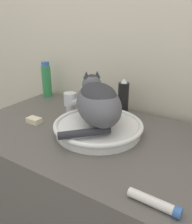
# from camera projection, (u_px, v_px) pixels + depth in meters

# --- Properties ---
(wall_back) EXTENTS (8.00, 0.05, 2.40)m
(wall_back) POSITION_uv_depth(u_px,v_px,m) (142.00, 34.00, 1.10)
(wall_back) COLOR beige
(wall_back) RESTS_ON ground_plane
(vanity_counter) EXTENTS (1.16, 0.63, 0.83)m
(vanity_counter) POSITION_uv_depth(u_px,v_px,m) (99.00, 213.00, 1.11)
(vanity_counter) COLOR #56514C
(vanity_counter) RESTS_ON ground_plane
(sink_basin) EXTENTS (0.36, 0.36, 0.05)m
(sink_basin) POSITION_uv_depth(u_px,v_px,m) (98.00, 127.00, 0.96)
(sink_basin) COLOR white
(sink_basin) RESTS_ON vanity_counter
(cat) EXTENTS (0.33, 0.37, 0.18)m
(cat) POSITION_uv_depth(u_px,v_px,m) (98.00, 101.00, 0.93)
(cat) COLOR #56565B
(cat) RESTS_ON sink_basin
(faucet) EXTENTS (0.14, 0.08, 0.12)m
(faucet) POSITION_uv_depth(u_px,v_px,m) (71.00, 102.00, 1.11)
(faucet) COLOR silver
(faucet) RESTS_ON vanity_counter
(shampoo_bottle_tall) EXTENTS (0.05, 0.05, 0.20)m
(shampoo_bottle_tall) POSITION_uv_depth(u_px,v_px,m) (47.00, 80.00, 1.38)
(shampoo_bottle_tall) COLOR #338C4C
(shampoo_bottle_tall) RESTS_ON vanity_counter
(hairspray_can_black) EXTENTS (0.05, 0.05, 0.18)m
(hairspray_can_black) POSITION_uv_depth(u_px,v_px,m) (123.00, 98.00, 1.14)
(hairspray_can_black) COLOR black
(hairspray_can_black) RESTS_ON vanity_counter
(cream_tube) EXTENTS (0.14, 0.03, 0.03)m
(cream_tube) POSITION_uv_depth(u_px,v_px,m) (155.00, 202.00, 0.59)
(cream_tube) COLOR silver
(cream_tube) RESTS_ON vanity_counter
(soap_bar) EXTENTS (0.06, 0.04, 0.02)m
(soap_bar) POSITION_uv_depth(u_px,v_px,m) (34.00, 120.00, 1.06)
(soap_bar) COLOR beige
(soap_bar) RESTS_ON vanity_counter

